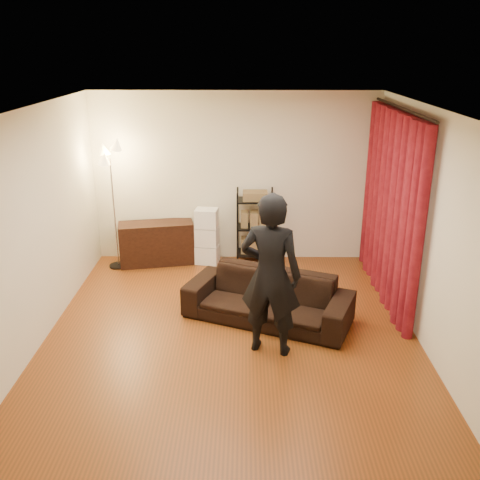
{
  "coord_description": "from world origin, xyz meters",
  "views": [
    {
      "loc": [
        0.16,
        -5.82,
        3.33
      ],
      "look_at": [
        0.1,
        0.3,
        1.1
      ],
      "focal_mm": 40.0,
      "sensor_mm": 36.0,
      "label": 1
    }
  ],
  "objects_px": {
    "floor_lamp": "(114,208)",
    "sofa": "(268,298)",
    "storage_boxes": "(207,236)",
    "person": "(271,275)",
    "media_cabinet": "(157,243)",
    "wire_shelf": "(255,227)"
  },
  "relations": [
    {
      "from": "floor_lamp",
      "to": "sofa",
      "type": "bearing_deg",
      "value": -36.78
    },
    {
      "from": "sofa",
      "to": "storage_boxes",
      "type": "relative_size",
      "value": 2.29
    },
    {
      "from": "person",
      "to": "storage_boxes",
      "type": "relative_size",
      "value": 2.06
    },
    {
      "from": "media_cabinet",
      "to": "storage_boxes",
      "type": "height_order",
      "value": "storage_boxes"
    },
    {
      "from": "wire_shelf",
      "to": "floor_lamp",
      "type": "distance_m",
      "value": 2.22
    },
    {
      "from": "media_cabinet",
      "to": "storage_boxes",
      "type": "distance_m",
      "value": 0.82
    },
    {
      "from": "person",
      "to": "floor_lamp",
      "type": "relative_size",
      "value": 0.96
    },
    {
      "from": "media_cabinet",
      "to": "person",
      "type": "bearing_deg",
      "value": -68.32
    },
    {
      "from": "sofa",
      "to": "wire_shelf",
      "type": "bearing_deg",
      "value": 116.42
    },
    {
      "from": "sofa",
      "to": "media_cabinet",
      "type": "distance_m",
      "value": 2.55
    },
    {
      "from": "person",
      "to": "storage_boxes",
      "type": "height_order",
      "value": "person"
    },
    {
      "from": "floor_lamp",
      "to": "person",
      "type": "bearing_deg",
      "value": -46.92
    },
    {
      "from": "person",
      "to": "wire_shelf",
      "type": "xyz_separation_m",
      "value": [
        -0.13,
        2.67,
        -0.34
      ]
    },
    {
      "from": "storage_boxes",
      "to": "floor_lamp",
      "type": "xyz_separation_m",
      "value": [
        -1.41,
        -0.17,
        0.53
      ]
    },
    {
      "from": "media_cabinet",
      "to": "storage_boxes",
      "type": "bearing_deg",
      "value": -10.71
    },
    {
      "from": "person",
      "to": "media_cabinet",
      "type": "bearing_deg",
      "value": -41.81
    },
    {
      "from": "person",
      "to": "media_cabinet",
      "type": "height_order",
      "value": "person"
    },
    {
      "from": "sofa",
      "to": "floor_lamp",
      "type": "height_order",
      "value": "floor_lamp"
    },
    {
      "from": "sofa",
      "to": "wire_shelf",
      "type": "distance_m",
      "value": 1.96
    },
    {
      "from": "wire_shelf",
      "to": "floor_lamp",
      "type": "bearing_deg",
      "value": -163.3
    },
    {
      "from": "sofa",
      "to": "person",
      "type": "relative_size",
      "value": 1.11
    },
    {
      "from": "storage_boxes",
      "to": "floor_lamp",
      "type": "bearing_deg",
      "value": -173.16
    }
  ]
}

